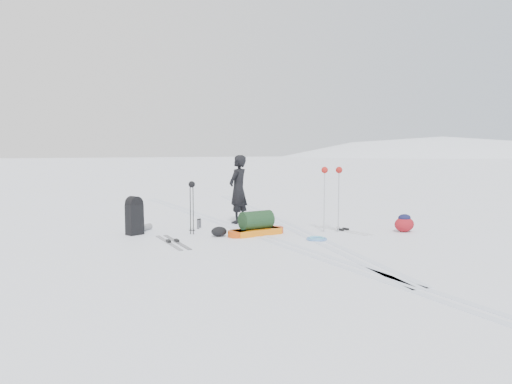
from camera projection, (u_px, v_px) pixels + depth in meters
The scene contains 13 objects.
ground at pixel (256, 235), 11.23m from camera, with size 200.00×200.00×0.00m, color white.
ski_tracks at pixel (266, 227), 12.27m from camera, with size 3.38×17.97×0.01m.
skier at pixel (238, 189), 12.90m from camera, with size 0.65×0.42×1.77m, color black.
pulk_sled at pixel (256, 226), 11.20m from camera, with size 1.47×0.65×0.54m.
expedition_rucksack at pixel (136, 217), 11.27m from camera, with size 0.73×0.88×0.87m.
ski_poles_black at pixel (192, 191), 11.22m from camera, with size 0.15×0.15×1.21m.
ski_poles_silver at pixel (332, 177), 11.51m from camera, with size 0.46×0.28×1.52m.
touring_skis_grey at pixel (173, 242), 10.29m from camera, with size 0.35×1.77×0.06m.
touring_skis_white at pixel (343, 230), 11.76m from camera, with size 0.64×1.68×0.06m.
rope_coil at pixel (317, 239), 10.61m from camera, with size 0.47×0.47×0.05m.
small_daypack at pixel (404, 223), 11.61m from camera, with size 0.58×0.50×0.42m.
thermos_pair at pixel (199, 224), 12.13m from camera, with size 0.17×0.23×0.24m.
stuff_sack at pixel (219, 232), 11.00m from camera, with size 0.39×0.31×0.22m.
Camera 1 is at (-4.31, -10.23, 1.94)m, focal length 35.00 mm.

